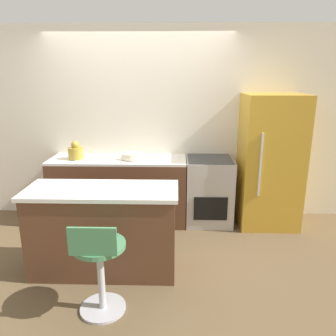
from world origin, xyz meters
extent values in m
plane|color=brown|center=(0.00, 0.00, 0.00)|extent=(14.00, 14.00, 0.00)
cube|color=silver|center=(0.00, 0.64, 1.30)|extent=(8.00, 0.06, 2.60)
cube|color=brown|center=(-0.27, 0.31, 0.43)|extent=(1.81, 0.59, 0.86)
cube|color=white|center=(-0.27, 0.31, 0.88)|extent=(1.81, 0.59, 0.03)
cube|color=#9EA3A8|center=(-0.59, 0.31, 0.89)|extent=(0.44, 0.32, 0.01)
cube|color=brown|center=(-0.22, -0.88, 0.43)|extent=(1.44, 0.56, 0.85)
cube|color=white|center=(-0.22, -0.88, 0.87)|extent=(1.50, 0.59, 0.04)
cube|color=#B7B2A8|center=(0.95, 0.31, 0.45)|extent=(0.61, 0.59, 0.89)
cube|color=black|center=(0.95, 0.01, 0.31)|extent=(0.43, 0.01, 0.31)
cube|color=#333338|center=(0.95, 0.31, 0.89)|extent=(0.58, 0.56, 0.01)
cube|color=gold|center=(1.73, 0.29, 0.87)|extent=(0.76, 0.64, 1.73)
cube|color=silver|center=(1.52, -0.05, 0.91)|extent=(0.02, 0.02, 0.78)
cylinder|color=#B7B7BC|center=(-0.12, -1.50, 0.01)|extent=(0.39, 0.39, 0.02)
cylinder|color=#B7B7BC|center=(-0.12, -1.50, 0.30)|extent=(0.06, 0.06, 0.60)
cylinder|color=#478456|center=(-0.12, -1.50, 0.62)|extent=(0.44, 0.44, 0.04)
cube|color=#478456|center=(-0.12, -1.68, 0.75)|extent=(0.37, 0.02, 0.23)
cylinder|color=#B29333|center=(-0.82, 0.27, 0.97)|extent=(0.20, 0.20, 0.15)
sphere|color=#B29333|center=(-0.82, 0.27, 1.08)|extent=(0.11, 0.11, 0.11)
cylinder|color=beige|center=(-0.09, 0.27, 0.94)|extent=(0.25, 0.25, 0.08)
camera|label=1|loc=(0.51, -3.88, 1.96)|focal=35.00mm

